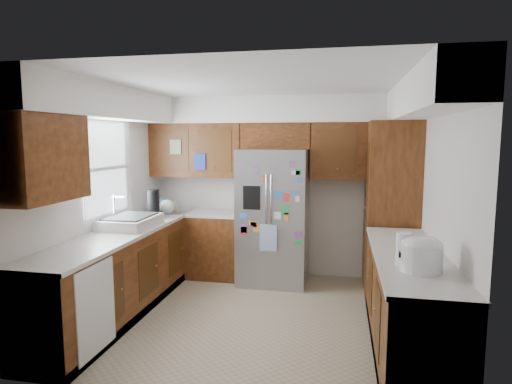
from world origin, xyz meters
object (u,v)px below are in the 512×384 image
Objects in this scene: pantry at (391,208)px; paper_towel at (404,249)px; rice_cooker at (421,253)px; fridge at (273,217)px.

pantry is 7.87× the size of paper_towel.
pantry is 6.64× the size of rice_cooker.
fridge is (-1.50, 0.05, -0.17)m from pantry.
fridge reaches higher than paper_towel.
fridge is at bearing 123.66° from paper_towel.
rice_cooker reaches higher than paper_towel.
rice_cooker is at bearing -90.01° from pantry.
pantry is at bearing -2.06° from fridge.
pantry reaches higher than rice_cooker.
fridge is at bearing 177.94° from pantry.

